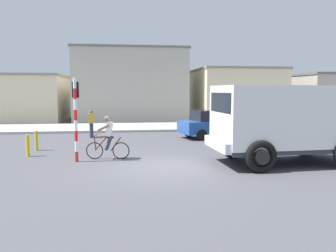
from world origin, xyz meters
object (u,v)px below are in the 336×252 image
(traffic_light_pole, at_px, (76,108))
(bollard_far, at_px, (36,141))
(bollard_near, at_px, (28,146))
(pedestrian_near_kerb, at_px, (91,123))
(truck_foreground, at_px, (286,119))
(cyclist, at_px, (108,138))
(car_white_mid, at_px, (214,124))
(car_red_near, at_px, (273,123))

(traffic_light_pole, distance_m, bollard_far, 3.80)
(bollard_near, bearing_deg, pedestrian_near_kerb, 68.23)
(pedestrian_near_kerb, xyz_separation_m, bollard_near, (-2.11, -5.28, -0.40))
(truck_foreground, distance_m, pedestrian_near_kerb, 11.16)
(traffic_light_pole, height_order, pedestrian_near_kerb, traffic_light_pole)
(truck_foreground, bearing_deg, cyclist, 166.14)
(car_white_mid, relative_size, pedestrian_near_kerb, 2.65)
(truck_foreground, bearing_deg, car_white_mid, 96.44)
(car_white_mid, bearing_deg, car_red_near, 0.81)
(truck_foreground, bearing_deg, car_red_near, 68.25)
(car_red_near, distance_m, pedestrian_near_kerb, 10.73)
(truck_foreground, relative_size, car_white_mid, 1.29)
(cyclist, relative_size, pedestrian_near_kerb, 1.06)
(cyclist, xyz_separation_m, traffic_light_pole, (-1.17, -0.29, 1.20))
(truck_foreground, bearing_deg, bollard_near, 165.17)
(car_red_near, height_order, pedestrian_near_kerb, pedestrian_near_kerb)
(bollard_near, relative_size, bollard_far, 1.00)
(cyclist, bearing_deg, car_red_near, 30.39)
(truck_foreground, bearing_deg, traffic_light_pole, 170.19)
(truck_foreground, relative_size, car_red_near, 1.36)
(cyclist, xyz_separation_m, car_red_near, (9.50, 5.57, -0.05))
(car_white_mid, distance_m, pedestrian_near_kerb, 7.06)
(truck_foreground, height_order, traffic_light_pole, traffic_light_pole)
(car_white_mid, bearing_deg, truck_foreground, -83.56)
(truck_foreground, distance_m, car_white_mid, 7.25)
(car_white_mid, bearing_deg, traffic_light_pole, -140.30)
(pedestrian_near_kerb, bearing_deg, traffic_light_pole, -89.71)
(traffic_light_pole, xyz_separation_m, car_red_near, (10.67, 5.86, -1.25))
(bollard_far, bearing_deg, cyclist, -35.88)
(traffic_light_pole, relative_size, pedestrian_near_kerb, 1.98)
(car_red_near, distance_m, bollard_far, 13.21)
(car_red_near, bearing_deg, traffic_light_pole, -151.24)
(traffic_light_pole, bearing_deg, car_red_near, 28.76)
(truck_foreground, bearing_deg, pedestrian_near_kerb, 134.70)
(traffic_light_pole, relative_size, car_white_mid, 0.75)
(car_red_near, height_order, bollard_near, car_red_near)
(traffic_light_pole, bearing_deg, bollard_near, 149.08)
(truck_foreground, distance_m, traffic_light_pole, 7.92)
(car_white_mid, bearing_deg, bollard_near, -153.66)
(car_red_near, bearing_deg, bollard_near, -160.36)
(car_red_near, relative_size, pedestrian_near_kerb, 2.51)
(cyclist, xyz_separation_m, bollard_near, (-3.32, 1.00, -0.41))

